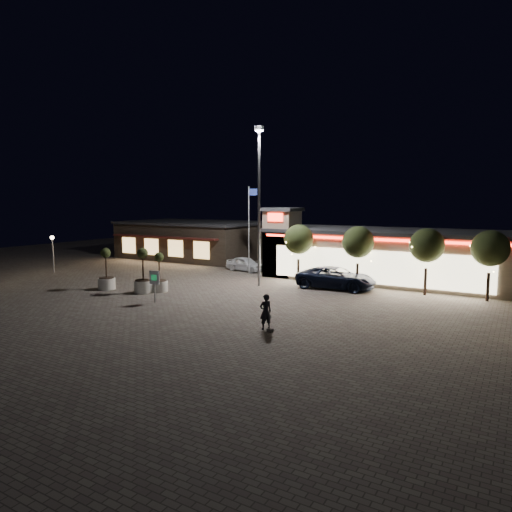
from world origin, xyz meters
The scene contains 18 objects.
ground centered at (0.00, 0.00, 0.00)m, with size 90.00×90.00×0.00m, color #675F54.
retail_building centered at (9.51, 15.82, 2.21)m, with size 20.40×8.40×6.10m.
restaurant_building centered at (-14.00, 19.97, 2.16)m, with size 16.40×11.00×4.30m.
floodlight_pole centered at (2.00, 8.00, 7.02)m, with size 0.60×0.40×12.38m.
flagpole centered at (-1.90, 13.00, 4.74)m, with size 0.95×0.10×8.00m.
lamp_post_west centered at (-18.00, 4.00, 2.46)m, with size 0.36×0.36×3.48m.
string_tree_a centered at (4.00, 11.00, 3.56)m, with size 2.42×2.42×4.79m.
string_tree_b centered at (9.00, 11.00, 3.56)m, with size 2.42×2.42×4.79m.
string_tree_c centered at (14.00, 11.00, 3.56)m, with size 2.42×2.42×4.79m.
string_tree_d centered at (18.00, 11.00, 3.56)m, with size 2.42×2.42×4.79m.
pickup_truck centered at (7.63, 10.05, 0.84)m, with size 2.78×6.03×1.68m, color black.
white_sedan centered at (-3.02, 14.00, 0.69)m, with size 1.63×4.04×1.38m, color white.
pedestrian centered at (8.49, -2.46, 0.94)m, with size 0.69×0.45×1.88m, color black.
dog centered at (9.25, -3.28, 0.24)m, with size 0.46×0.24×0.24m.
planter_left centered at (-7.30, 0.89, 0.98)m, with size 1.29×1.29×3.17m.
planter_mid centered at (-3.95, 1.36, 1.02)m, with size 1.35×1.35×3.31m.
planter_right centered at (-3.19, 2.26, 0.91)m, with size 1.19×1.19×2.93m.
valet_sign centered at (-0.94, -0.67, 1.49)m, with size 0.70×0.24×2.14m.
Camera 1 is at (19.91, -22.76, 6.69)m, focal length 32.00 mm.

